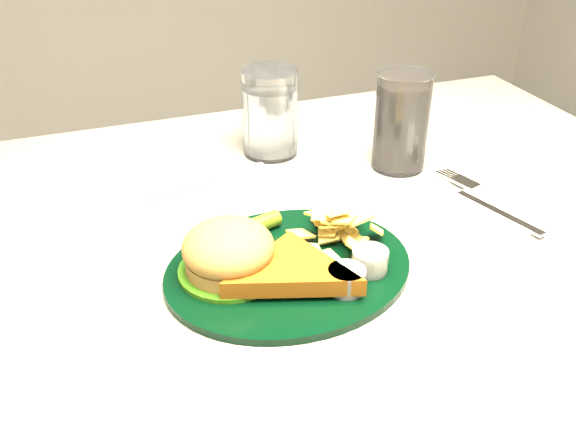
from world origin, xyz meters
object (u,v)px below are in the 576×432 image
at_px(dinner_plate, 289,248).
at_px(cola_glass, 401,122).
at_px(fork_napkin, 494,209).
at_px(water_glass, 270,113).

height_order(dinner_plate, cola_glass, cola_glass).
distance_m(cola_glass, fork_napkin, 0.18).
bearing_deg(fork_napkin, cola_glass, 91.89).
bearing_deg(dinner_plate, cola_glass, 31.63).
bearing_deg(water_glass, cola_glass, -34.25).
bearing_deg(cola_glass, water_glass, 145.75).
relative_size(water_glass, fork_napkin, 0.76).
bearing_deg(dinner_plate, water_glass, 67.99).
xyz_separation_m(dinner_plate, water_glass, (0.08, 0.29, 0.03)).
xyz_separation_m(dinner_plate, cola_glass, (0.24, 0.19, 0.04)).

